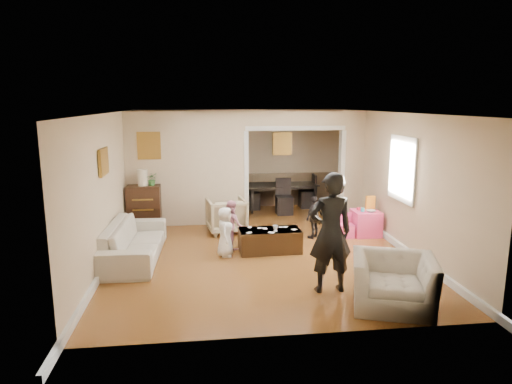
{
  "coord_description": "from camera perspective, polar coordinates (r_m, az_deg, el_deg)",
  "views": [
    {
      "loc": [
        -1.05,
        -8.49,
        2.8
      ],
      "look_at": [
        0.0,
        0.2,
        1.05
      ],
      "focal_mm": 31.71,
      "sensor_mm": 36.0,
      "label": 1
    }
  ],
  "objects": [
    {
      "name": "cyan_cup",
      "position": [
        9.76,
        13.3,
        -2.19
      ],
      "size": [
        0.08,
        0.08,
        0.08
      ],
      "primitive_type": "cylinder",
      "color": "#27BEC3",
      "rests_on": "play_table"
    },
    {
      "name": "toy_block",
      "position": [
        9.92,
        12.86,
        -2.06
      ],
      "size": [
        0.1,
        0.08,
        0.05
      ],
      "primitive_type": "cube",
      "rotation": [
        0.0,
        0.0,
        0.35
      ],
      "color": "red",
      "rests_on": "play_table"
    },
    {
      "name": "child_toddler",
      "position": [
        9.47,
        7.37,
        -3.16
      ],
      "size": [
        0.54,
        0.52,
        0.9
      ],
      "primitive_type": "imported",
      "rotation": [
        0.0,
        0.0,
        -2.4
      ],
      "color": "black",
      "rests_on": "ground"
    },
    {
      "name": "framed_art_alcove",
      "position": [
        12.17,
        3.32,
        6.11
      ],
      "size": [
        0.45,
        0.03,
        0.55
      ],
      "primitive_type": "cube",
      "color": "brown"
    },
    {
      "name": "cereal_box",
      "position": [
        9.95,
        14.23,
        -1.33
      ],
      "size": [
        0.2,
        0.07,
        0.3
      ],
      "primitive_type": "cube",
      "rotation": [
        0.0,
        0.0,
        0.0
      ],
      "color": "yellow",
      "rests_on": "play_table"
    },
    {
      "name": "partition_right",
      "position": [
        10.98,
        11.92,
        3.21
      ],
      "size": [
        0.55,
        0.18,
        2.6
      ],
      "primitive_type": "cube",
      "color": "beige",
      "rests_on": "ground"
    },
    {
      "name": "table_lamp",
      "position": [
        10.18,
        -14.1,
        1.78
      ],
      "size": [
        0.22,
        0.22,
        0.36
      ],
      "primitive_type": "cylinder",
      "color": "beige",
      "rests_on": "dresser"
    },
    {
      "name": "armchair_front",
      "position": [
        6.63,
        16.92,
        -10.82
      ],
      "size": [
        1.35,
        1.27,
        0.72
      ],
      "primitive_type": "imported",
      "rotation": [
        0.0,
        0.0,
        -0.32
      ],
      "color": "beige",
      "rests_on": "ground"
    },
    {
      "name": "dresser",
      "position": [
        10.31,
        -13.92,
        -1.94
      ],
      "size": [
        0.72,
        0.41,
        1.0
      ],
      "primitive_type": "cube",
      "color": "#321A0F",
      "rests_on": "ground"
    },
    {
      "name": "adult_person",
      "position": [
        6.76,
        9.37,
        -5.1
      ],
      "size": [
        0.69,
        0.48,
        1.82
      ],
      "primitive_type": "imported",
      "rotation": [
        0.0,
        0.0,
        3.22
      ],
      "color": "black",
      "rests_on": "ground"
    },
    {
      "name": "partition_header",
      "position": [
        10.52,
        4.97,
        9.23
      ],
      "size": [
        2.22,
        0.18,
        0.35
      ],
      "primitive_type": "cube",
      "color": "beige",
      "rests_on": "partition_right"
    },
    {
      "name": "play_table",
      "position": [
        9.92,
        13.67,
        -3.82
      ],
      "size": [
        0.55,
        0.55,
        0.53
      ],
      "primitive_type": "cube",
      "rotation": [
        0.0,
        0.0,
        0.0
      ],
      "color": "#F74180",
      "rests_on": "ground"
    },
    {
      "name": "craft_papers",
      "position": [
        8.56,
        1.76,
        -4.74
      ],
      "size": [
        1.0,
        0.52,
        0.0
      ],
      "color": "white",
      "rests_on": "coffee_table"
    },
    {
      "name": "framed_art_sofa_wall",
      "position": [
        8.12,
        -18.67,
        3.64
      ],
      "size": [
        0.03,
        0.55,
        0.4
      ],
      "primitive_type": "cube",
      "color": "brown"
    },
    {
      "name": "window_pane",
      "position": [
        9.01,
        18.0,
        2.78
      ],
      "size": [
        0.03,
        0.95,
        1.1
      ],
      "primitive_type": "cube",
      "color": "white",
      "rests_on": "ground"
    },
    {
      "name": "armchair_back",
      "position": [
        9.86,
        -3.75,
        -2.96
      ],
      "size": [
        0.9,
        0.92,
        0.75
      ],
      "primitive_type": "imported",
      "rotation": [
        0.0,
        0.0,
        3.28
      ],
      "color": "tan",
      "rests_on": "ground"
    },
    {
      "name": "partition_left",
      "position": [
        10.4,
        -8.63,
        2.89
      ],
      "size": [
        2.75,
        0.18,
        2.6
      ],
      "primitive_type": "cube",
      "color": "beige",
      "rests_on": "ground"
    },
    {
      "name": "coffee_table",
      "position": [
        8.62,
        1.74,
        -6.14
      ],
      "size": [
        1.18,
        0.62,
        0.43
      ],
      "primitive_type": "cube",
      "rotation": [
        0.0,
        0.0,
        0.04
      ],
      "color": "#3B2412",
      "rests_on": "ground"
    },
    {
      "name": "child_kneel_b",
      "position": [
        8.76,
        -3.09,
        -4.1
      ],
      "size": [
        0.51,
        0.56,
        0.95
      ],
      "primitive_type": "imported",
      "rotation": [
        0.0,
        0.0,
        1.96
      ],
      "color": "pink",
      "rests_on": "ground"
    },
    {
      "name": "framed_art_partition",
      "position": [
        10.29,
        -13.35,
        5.71
      ],
      "size": [
        0.45,
        0.03,
        0.55
      ],
      "primitive_type": "cube",
      "color": "brown",
      "rests_on": "partition_left"
    },
    {
      "name": "sofa",
      "position": [
        8.48,
        -15.1,
        -6.01
      ],
      "size": [
        0.97,
        2.31,
        0.66
      ],
      "primitive_type": "imported",
      "rotation": [
        0.0,
        0.0,
        1.54
      ],
      "color": "beige",
      "rests_on": "ground"
    },
    {
      "name": "potted_plant",
      "position": [
        10.16,
        -12.97,
        1.59
      ],
      "size": [
        0.25,
        0.22,
        0.28
      ],
      "primitive_type": "imported",
      "color": "#356F31",
      "rests_on": "dresser"
    },
    {
      "name": "floor",
      "position": [
        9.0,
        0.15,
        -6.82
      ],
      "size": [
        7.0,
        7.0,
        0.0
      ],
      "primitive_type": "plane",
      "color": "#925F25",
      "rests_on": "ground"
    },
    {
      "name": "child_kneel_a",
      "position": [
        8.32,
        -3.91,
        -5.04
      ],
      "size": [
        0.35,
        0.49,
        0.92
      ],
      "primitive_type": "imported",
      "rotation": [
        0.0,
        0.0,
        1.44
      ],
      "color": "white",
      "rests_on": "ground"
    },
    {
      "name": "coffee_cup",
      "position": [
        8.51,
        2.47,
        -4.52
      ],
      "size": [
        0.11,
        0.11,
        0.09
      ],
      "primitive_type": "imported",
      "rotation": [
        0.0,
        0.0,
        0.04
      ],
      "color": "beige",
      "rests_on": "coffee_table"
    },
    {
      "name": "dining_table",
      "position": [
        12.06,
        3.02,
        -0.51
      ],
      "size": [
        2.0,
        1.26,
        0.67
      ],
      "primitive_type": "imported",
      "rotation": [
        0.0,
        0.0,
        0.11
      ],
      "color": "black",
      "rests_on": "ground"
    },
    {
      "name": "play_bowl",
      "position": [
        9.76,
        14.27,
        -2.35
      ],
      "size": [
        0.2,
        0.2,
        0.05
      ],
      "primitive_type": "imported",
      "rotation": [
        0.0,
        0.0,
        0.0
      ],
      "color": "silver",
      "rests_on": "play_table"
    }
  ]
}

